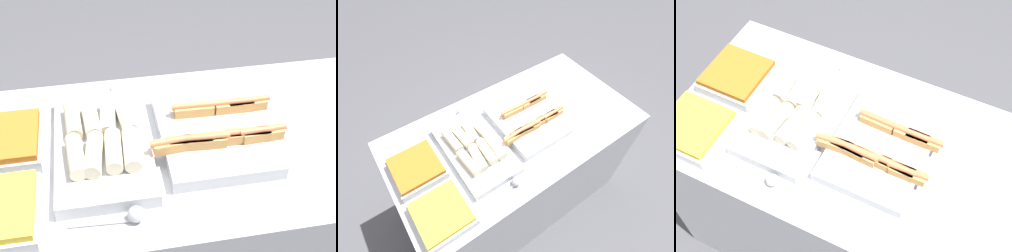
{
  "view_description": "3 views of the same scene",
  "coord_description": "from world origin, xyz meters",
  "views": [
    {
      "loc": [
        -0.29,
        -1.19,
        2.02
      ],
      "look_at": [
        -0.07,
        0.0,
        1.01
      ],
      "focal_mm": 50.0,
      "sensor_mm": 36.0,
      "label": 1
    },
    {
      "loc": [
        -0.65,
        -0.82,
        2.23
      ],
      "look_at": [
        -0.07,
        0.0,
        1.01
      ],
      "focal_mm": 28.0,
      "sensor_mm": 36.0,
      "label": 2
    },
    {
      "loc": [
        0.4,
        -0.97,
        2.52
      ],
      "look_at": [
        -0.07,
        0.0,
        1.01
      ],
      "focal_mm": 50.0,
      "sensor_mm": 36.0,
      "label": 3
    }
  ],
  "objects": [
    {
      "name": "tray_wraps",
      "position": [
        -0.3,
        -0.0,
        0.97
      ],
      "size": [
        0.32,
        0.56,
        0.1
      ],
      "color": "#B7BABF",
      "rests_on": "counter"
    },
    {
      "name": "tray_side_back",
      "position": [
        -0.63,
        0.06,
        0.97
      ],
      "size": [
        0.27,
        0.27,
        0.07
      ],
      "color": "#B7BABF",
      "rests_on": "counter"
    },
    {
      "name": "serving_spoon_near",
      "position": [
        -0.23,
        -0.31,
        0.95
      ],
      "size": [
        0.22,
        0.05,
        0.05
      ],
      "color": "#B2B5BA",
      "rests_on": "counter"
    },
    {
      "name": "serving_spoon_far",
      "position": [
        -0.24,
        0.31,
        0.95
      ],
      "size": [
        0.22,
        0.05,
        0.05
      ],
      "color": "#B2B5BA",
      "rests_on": "counter"
    },
    {
      "name": "counter",
      "position": [
        0.0,
        0.0,
        0.47
      ],
      "size": [
        1.61,
        0.85,
        0.93
      ],
      "color": "#B7BABF",
      "rests_on": "ground_plane"
    },
    {
      "name": "tray_hotdogs",
      "position": [
        0.09,
        -0.01,
        0.97
      ],
      "size": [
        0.46,
        0.47,
        0.1
      ],
      "color": "#B7BABF",
      "rests_on": "counter"
    }
  ]
}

